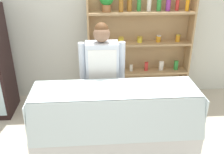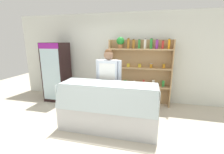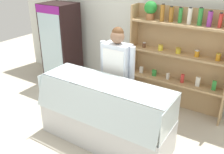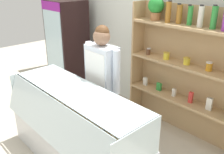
# 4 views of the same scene
# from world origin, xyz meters

# --- Properties ---
(back_wall) EXTENTS (6.80, 0.10, 2.70)m
(back_wall) POSITION_xyz_m (0.00, 1.95, 1.35)
(back_wall) COLOR silver
(back_wall) RESTS_ON ground
(drinks_fridge) EXTENTS (0.69, 0.63, 1.82)m
(drinks_fridge) POSITION_xyz_m (-1.84, 1.37, 0.91)
(drinks_fridge) COLOR black
(drinks_fridge) RESTS_ON ground
(shelving_unit) EXTENTS (1.79, 0.29, 1.98)m
(shelving_unit) POSITION_xyz_m (0.70, 1.67, 1.11)
(shelving_unit) COLOR tan
(shelving_unit) RESTS_ON ground
(deli_display_case) EXTENTS (2.05, 0.78, 1.01)m
(deli_display_case) POSITION_xyz_m (0.17, 0.12, 0.31)
(deli_display_case) COLOR silver
(deli_display_case) RESTS_ON ground
(shop_clerk) EXTENTS (0.64, 0.25, 1.69)m
(shop_clerk) POSITION_xyz_m (0.04, 0.69, 1.01)
(shop_clerk) COLOR #2D2D38
(shop_clerk) RESTS_ON ground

